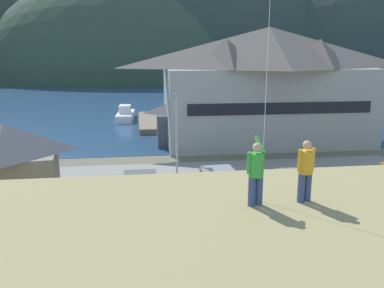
# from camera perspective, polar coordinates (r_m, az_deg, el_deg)

# --- Properties ---
(ground_plane) EXTENTS (600.00, 600.00, 0.00)m
(ground_plane) POSITION_cam_1_polar(r_m,az_deg,el_deg) (22.16, -1.07, -13.47)
(ground_plane) COLOR #66604C
(parking_lot_pad) EXTENTS (40.00, 20.00, 0.10)m
(parking_lot_pad) POSITION_cam_1_polar(r_m,az_deg,el_deg) (26.68, -2.31, -8.58)
(parking_lot_pad) COLOR gray
(parking_lot_pad) RESTS_ON ground
(bay_water) EXTENTS (360.00, 84.00, 0.03)m
(bay_water) POSITION_cam_1_polar(r_m,az_deg,el_deg) (80.32, -5.98, 6.03)
(bay_water) COLOR navy
(bay_water) RESTS_ON ground
(far_hill_east_peak) EXTENTS (92.66, 63.66, 63.99)m
(far_hill_east_peak) POSITION_cam_1_polar(r_m,az_deg,el_deg) (135.71, -8.28, 8.86)
(far_hill_east_peak) COLOR #334733
(far_hill_east_peak) RESTS_ON ground
(far_hill_center_saddle) EXTENTS (99.44, 65.34, 82.94)m
(far_hill_center_saddle) POSITION_cam_1_polar(r_m,az_deg,el_deg) (142.63, 0.61, 9.20)
(far_hill_center_saddle) COLOR #2D3D33
(far_hill_center_saddle) RESTS_ON ground
(far_hill_far_shoulder) EXTENTS (110.72, 58.98, 70.89)m
(far_hill_far_shoulder) POSITION_cam_1_polar(r_m,az_deg,el_deg) (160.11, 23.30, 8.58)
(far_hill_far_shoulder) COLOR #2D3D33
(far_hill_far_shoulder) RESTS_ON ground
(harbor_lodge) EXTENTS (22.24, 9.99, 11.94)m
(harbor_lodge) POSITION_cam_1_polar(r_m,az_deg,el_deg) (43.77, 10.41, 8.27)
(harbor_lodge) COLOR #999E99
(harbor_lodge) RESTS_ON ground
(storage_shed_near_lot) EXTENTS (6.57, 6.02, 5.68)m
(storage_shed_near_lot) POSITION_cam_1_polar(r_m,az_deg,el_deg) (26.54, -24.06, -3.28)
(storage_shed_near_lot) COLOR #756B5B
(storage_shed_near_lot) RESTS_ON ground
(storage_shed_waterside) EXTENTS (6.45, 5.37, 4.88)m
(storage_shed_waterside) POSITION_cam_1_polar(r_m,az_deg,el_deg) (43.72, -0.99, 3.44)
(storage_shed_waterside) COLOR #474C56
(storage_shed_waterside) RESTS_ON ground
(wharf_dock) EXTENTS (3.20, 13.63, 0.70)m
(wharf_dock) POSITION_cam_1_polar(r_m,az_deg,el_deg) (54.77, -5.64, 3.05)
(wharf_dock) COLOR #70604C
(wharf_dock) RESTS_ON ground
(moored_boat_wharfside) EXTENTS (2.66, 6.97, 2.16)m
(moored_boat_wharfside) POSITION_cam_1_polar(r_m,az_deg,el_deg) (58.51, -9.16, 3.96)
(moored_boat_wharfside) COLOR silver
(moored_boat_wharfside) RESTS_ON ground
(moored_boat_outer_mooring) EXTENTS (2.81, 6.69, 2.16)m
(moored_boat_outer_mooring) POSITION_cam_1_polar(r_m,az_deg,el_deg) (51.30, -1.74, 2.84)
(moored_boat_outer_mooring) COLOR #A8A399
(moored_boat_outer_mooring) RESTS_ON ground
(parked_car_mid_row_center) EXTENTS (4.34, 2.34, 1.82)m
(parked_car_mid_row_center) POSITION_cam_1_polar(r_m,az_deg,el_deg) (23.60, 5.58, -8.97)
(parked_car_mid_row_center) COLOR red
(parked_car_mid_row_center) RESTS_ON parking_lot_pad
(parked_car_back_row_left) EXTENTS (4.23, 2.11, 1.82)m
(parked_car_back_row_left) POSITION_cam_1_polar(r_m,az_deg,el_deg) (28.64, 13.59, -5.25)
(parked_car_back_row_left) COLOR slate
(parked_car_back_row_left) RESTS_ON parking_lot_pad
(parked_car_mid_row_far) EXTENTS (4.22, 2.09, 1.82)m
(parked_car_mid_row_far) POSITION_cam_1_polar(r_m,az_deg,el_deg) (27.62, -7.35, -5.67)
(parked_car_mid_row_far) COLOR slate
(parked_car_mid_row_far) RESTS_ON parking_lot_pad
(parked_car_back_row_right) EXTENTS (4.28, 2.21, 1.82)m
(parked_car_back_row_right) POSITION_cam_1_polar(r_m,az_deg,el_deg) (23.87, 20.58, -9.53)
(parked_car_back_row_right) COLOR red
(parked_car_back_row_right) RESTS_ON parking_lot_pad
(parked_car_lone_by_shed) EXTENTS (4.33, 2.31, 1.82)m
(parked_car_lone_by_shed) POSITION_cam_1_polar(r_m,az_deg,el_deg) (22.24, -7.25, -10.45)
(parked_car_lone_by_shed) COLOR #236633
(parked_car_lone_by_shed) RESTS_ON parking_lot_pad
(parked_car_front_row_red) EXTENTS (4.29, 2.24, 1.82)m
(parked_car_front_row_red) POSITION_cam_1_polar(r_m,az_deg,el_deg) (28.50, 3.30, -4.98)
(parked_car_front_row_red) COLOR #9EA3A8
(parked_car_front_row_red) RESTS_ON parking_lot_pad
(parking_light_pole) EXTENTS (0.24, 0.78, 6.46)m
(parking_light_pole) POSITION_cam_1_polar(r_m,az_deg,el_deg) (30.97, -2.16, 1.86)
(parking_light_pole) COLOR #ADADB2
(parking_light_pole) RESTS_ON parking_lot_pad
(person_kite_flyer) EXTENTS (0.52, 0.69, 1.86)m
(person_kite_flyer) POSITION_cam_1_polar(r_m,az_deg,el_deg) (11.23, 8.80, -3.78)
(person_kite_flyer) COLOR #384770
(person_kite_flyer) RESTS_ON grassy_hill_foreground
(person_companion) EXTENTS (0.53, 0.40, 1.74)m
(person_companion) POSITION_cam_1_polar(r_m,az_deg,el_deg) (11.79, 15.38, -3.37)
(person_companion) COLOR #384770
(person_companion) RESTS_ON grassy_hill_foreground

